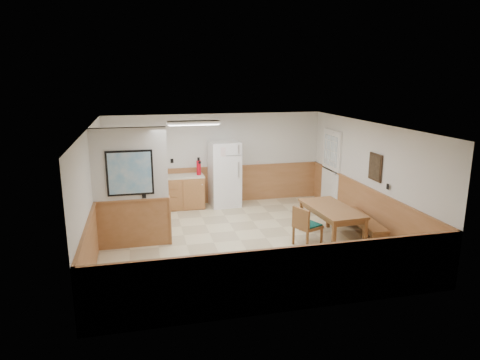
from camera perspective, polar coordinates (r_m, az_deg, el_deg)
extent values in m
plane|color=beige|center=(9.43, 0.04, -8.03)|extent=(6.00, 6.00, 0.00)
cube|color=white|center=(8.82, 0.05, 7.25)|extent=(6.00, 6.00, 0.02)
cube|color=silver|center=(11.91, -3.29, 2.82)|extent=(6.00, 0.02, 2.50)
cube|color=silver|center=(10.14, 16.77, 0.34)|extent=(0.02, 6.00, 2.50)
cube|color=silver|center=(8.87, -19.19, -1.71)|extent=(0.02, 6.00, 2.50)
cube|color=#AC7144|center=(12.06, -3.23, -0.70)|extent=(6.00, 0.04, 1.00)
cube|color=#AC7144|center=(10.32, 16.39, -3.72)|extent=(0.04, 6.00, 1.00)
cube|color=#AC7144|center=(9.08, -18.69, -6.27)|extent=(0.04, 6.00, 1.00)
cube|color=silver|center=(8.90, -14.51, 1.98)|extent=(1.50, 0.15, 1.50)
cube|color=#AC7144|center=(9.22, -14.05, -5.64)|extent=(1.50, 0.17, 1.00)
cube|color=black|center=(8.84, -14.47, 0.91)|extent=(0.92, 0.03, 0.92)
cube|color=white|center=(8.82, -14.47, 0.89)|extent=(0.84, 0.01, 0.84)
cube|color=#A8643B|center=(11.65, -8.29, -1.69)|extent=(1.40, 0.60, 0.86)
cube|color=#A8643B|center=(11.63, -15.53, -2.08)|extent=(0.06, 0.60, 0.86)
cube|color=#A8643B|center=(11.61, -11.88, -1.89)|extent=(0.06, 0.60, 0.86)
cube|color=beige|center=(11.51, -10.35, 0.36)|extent=(2.20, 0.60, 0.04)
cube|color=beige|center=(11.79, -10.45, 1.02)|extent=(2.20, 0.02, 0.10)
cube|color=white|center=(11.82, 12.02, 1.34)|extent=(0.05, 1.02, 2.15)
cube|color=white|center=(11.81, 11.98, 1.34)|extent=(0.04, 0.90, 2.05)
cube|color=silver|center=(11.70, 11.99, 3.85)|extent=(0.02, 0.76, 0.80)
cube|color=white|center=(11.67, -13.52, 3.74)|extent=(0.80, 0.03, 1.00)
cube|color=silver|center=(11.65, -13.52, 3.72)|extent=(0.70, 0.01, 0.90)
cube|color=#322114|center=(9.81, 17.60, 1.65)|extent=(0.03, 0.50, 0.60)
cube|color=black|center=(9.80, 17.50, 1.64)|extent=(0.01, 0.42, 0.52)
cube|color=white|center=(9.95, -6.23, 7.62)|extent=(1.20, 0.30, 0.08)
cube|color=white|center=(9.96, -6.22, 7.36)|extent=(1.15, 0.25, 0.01)
cube|color=white|center=(11.66, -2.08, 0.80)|extent=(0.83, 0.75, 1.78)
cube|color=silver|center=(11.24, -0.17, 4.12)|extent=(0.03, 0.02, 0.23)
cube|color=silver|center=(11.34, -0.17, 1.36)|extent=(0.03, 0.02, 0.42)
cube|color=#9C6339|center=(9.40, 12.13, -3.73)|extent=(0.93, 1.70, 0.05)
cube|color=#9C6339|center=(9.42, 12.10, -4.16)|extent=(0.82, 1.59, 0.10)
cube|color=#9C6339|center=(8.73, 12.38, -7.72)|extent=(0.07, 0.07, 0.70)
cube|color=#9C6339|center=(10.00, 8.14, -4.74)|extent=(0.07, 0.07, 0.70)
cube|color=#9C6339|center=(9.08, 16.31, -7.11)|extent=(0.07, 0.07, 0.70)
cube|color=#9C6339|center=(10.31, 11.70, -4.33)|extent=(0.07, 0.07, 0.70)
cube|color=#9C6339|center=(9.82, 16.15, -5.05)|extent=(0.53, 1.74, 0.05)
cube|color=#9C6339|center=(9.25, 18.49, -7.88)|extent=(0.36, 0.09, 0.40)
cube|color=#9C6339|center=(10.56, 13.95, -4.88)|extent=(0.36, 0.09, 0.40)
cube|color=#9C6339|center=(9.13, 9.01, -6.11)|extent=(0.62, 0.62, 0.06)
cube|color=#105342|center=(9.12, 9.02, -5.85)|extent=(0.57, 0.57, 0.03)
cube|color=#9C6339|center=(8.92, 8.12, -5.00)|extent=(0.23, 0.46, 0.40)
cube|color=#105342|center=(8.78, 7.15, -5.27)|extent=(0.18, 0.39, 0.34)
cube|color=#9C6339|center=(8.94, 8.95, -8.10)|extent=(0.05, 0.05, 0.39)
cube|color=#9C6339|center=(9.21, 7.13, -7.36)|extent=(0.05, 0.05, 0.39)
cube|color=#9C6339|center=(9.22, 10.80, -7.49)|extent=(0.05, 0.05, 0.39)
cube|color=#9C6339|center=(9.49, 8.97, -6.80)|extent=(0.05, 0.05, 0.39)
cylinder|color=red|center=(11.53, -5.53, 1.64)|extent=(0.15, 0.15, 0.39)
cylinder|color=black|center=(11.48, -5.55, 2.80)|extent=(0.07, 0.07, 0.09)
cylinder|color=#1B952D|center=(11.49, -13.80, 0.80)|extent=(0.08, 0.08, 0.21)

